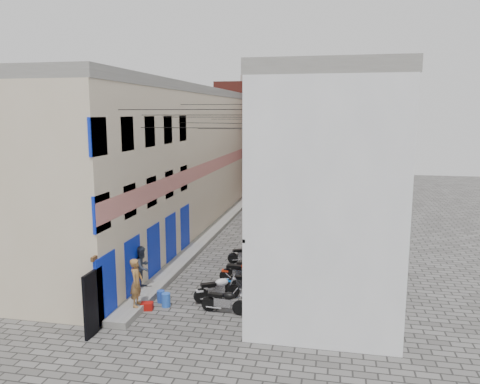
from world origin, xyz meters
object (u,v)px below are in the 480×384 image
Objects in this scene: motorcycle_c at (246,282)px; motorcycle_e at (249,266)px; red_crate at (147,306)px; person_b at (142,267)px; motorcycle_d at (243,271)px; motorcycle_f at (258,260)px; motorcycle_a at (224,300)px; motorcycle_g at (244,253)px; water_jug_near at (166,300)px; water_jug_far at (161,296)px; motorcycle_b at (217,288)px; person_a at (136,282)px.

motorcycle_c is 2.11m from motorcycle_e.
motorcycle_e is at bearing 54.05° from red_crate.
person_b reaches higher than red_crate.
motorcycle_d is 1.18× the size of person_b.
person_b is 3.93× the size of red_crate.
motorcycle_c is 4.10m from red_crate.
motorcycle_a is at bearing -45.99° from motorcycle_f.
motorcycle_g is 6.83m from red_crate.
person_b is (-3.75, 1.19, 0.62)m from motorcycle_a.
motorcycle_f is (0.27, 0.78, 0.05)m from motorcycle_e.
motorcycle_f reaches higher than motorcycle_g.
water_jug_near is at bearing -43.75° from motorcycle_g.
water_jug_near is 1.18× the size of red_crate.
motorcycle_f is at bearing 53.86° from water_jug_far.
water_jug_far reaches higher than red_crate.
water_jug_near is (-1.80, -0.93, -0.28)m from motorcycle_b.
motorcycle_c reaches higher than motorcycle_e.
water_jug_near is at bearing -120.67° from person_b.
motorcycle_a is 1.00× the size of person_b.
person_a is (-2.81, -6.59, 0.67)m from motorcycle_g.
person_b reaches higher than motorcycle_c.
person_b is (-3.86, -1.82, 0.53)m from motorcycle_d.
motorcycle_d is 1.85m from motorcycle_f.
person_a reaches higher than water_jug_far.
water_jug_far is (0.53, 1.05, -0.92)m from person_a.
water_jug_far is at bearing -76.51° from motorcycle_f.
water_jug_far is 1.05× the size of red_crate.
motorcycle_g is at bearing -28.24° from person_b.
red_crate is at bearing -51.89° from person_a.
motorcycle_c reaches higher than water_jug_near.
motorcycle_f is 3.53× the size of water_jug_near.
red_crate is at bearing -108.24° from water_jug_far.
motorcycle_c reaches higher than motorcycle_f.
motorcycle_b is 1.12× the size of motorcycle_e.
motorcycle_d is 4.64× the size of red_crate.
person_a is at bearing -156.87° from person_b.
motorcycle_b is 2.24m from water_jug_far.
motorcycle_e is 0.96× the size of person_b.
person_a is 1.09m from red_crate.
motorcycle_c is (0.46, 1.95, 0.03)m from motorcycle_a.
motorcycle_e is 3.77× the size of red_crate.
water_jug_near is at bearing -95.36° from motorcycle_b.
motorcycle_c is 1.03× the size of person_a.
motorcycle_f is (0.36, 1.81, -0.06)m from motorcycle_d.
water_jug_far is at bearing -45.41° from motorcycle_d.
motorcycle_d is at bearing -15.74° from motorcycle_g.
motorcycle_g is (0.13, 4.97, -0.06)m from motorcycle_b.
motorcycle_a is 4.04m from motorcycle_e.
motorcycle_a is 2.36m from water_jug_near.
person_b reaches higher than motorcycle_a.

